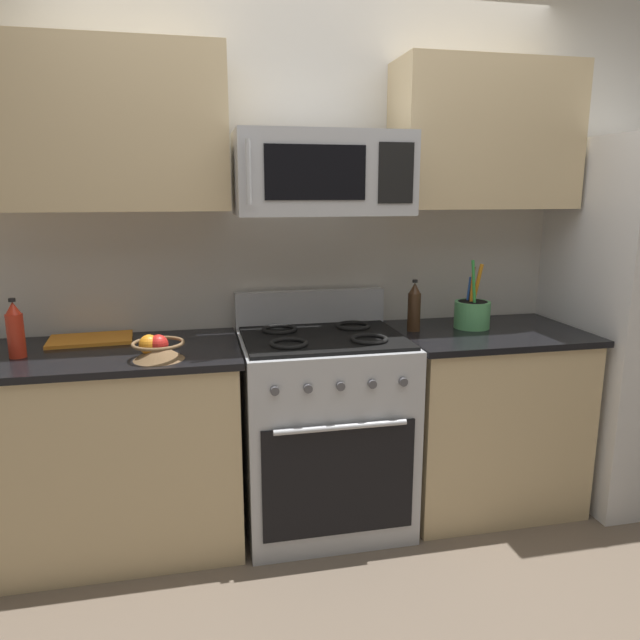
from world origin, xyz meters
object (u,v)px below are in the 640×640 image
(cutting_board, at_px, (91,339))
(bottle_hot_sauce, at_px, (15,330))
(microwave, at_px, (322,174))
(bottle_soy, at_px, (414,307))
(utensil_crock, at_px, (472,313))
(range_oven, at_px, (323,427))
(fruit_basket, at_px, (157,349))

(cutting_board, height_order, bottle_hot_sauce, bottle_hot_sauce)
(microwave, height_order, bottle_soy, microwave)
(utensil_crock, bearing_deg, bottle_soy, -179.98)
(microwave, bearing_deg, bottle_hot_sauce, -177.10)
(range_oven, height_order, cutting_board, range_oven)
(range_oven, xyz_separation_m, utensil_crock, (0.78, 0.07, 0.51))
(microwave, distance_m, utensil_crock, 1.03)
(utensil_crock, xyz_separation_m, bottle_soy, (-0.31, -0.00, 0.04))
(fruit_basket, bearing_deg, bottle_hot_sauce, 164.84)
(fruit_basket, xyz_separation_m, bottle_soy, (1.20, 0.26, 0.07))
(range_oven, height_order, microwave, microwave)
(utensil_crock, xyz_separation_m, cutting_board, (-1.83, 0.12, -0.07))
(cutting_board, bearing_deg, range_oven, -10.01)
(bottle_soy, bearing_deg, microwave, -175.09)
(microwave, xyz_separation_m, cutting_board, (-1.05, 0.16, -0.74))
(utensil_crock, relative_size, bottle_soy, 1.36)
(fruit_basket, bearing_deg, utensil_crock, 9.75)
(utensil_crock, height_order, fruit_basket, utensil_crock)
(microwave, xyz_separation_m, utensil_crock, (0.78, 0.04, -0.67))
(bottle_soy, distance_m, bottle_hot_sauce, 1.77)
(cutting_board, xyz_separation_m, bottle_soy, (1.52, -0.12, 0.11))
(range_oven, distance_m, bottle_soy, 0.73)
(range_oven, relative_size, utensil_crock, 3.17)
(bottle_soy, bearing_deg, cutting_board, 175.64)
(bottle_soy, bearing_deg, fruit_basket, -167.82)
(microwave, relative_size, bottle_soy, 3.02)
(microwave, relative_size, bottle_hot_sauce, 3.09)
(range_oven, bearing_deg, cutting_board, 169.99)
(bottle_hot_sauce, bearing_deg, fruit_basket, -15.16)
(range_oven, bearing_deg, utensil_crock, 5.07)
(range_oven, bearing_deg, bottle_hot_sauce, -178.36)
(range_oven, xyz_separation_m, microwave, (-0.00, 0.03, 1.18))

